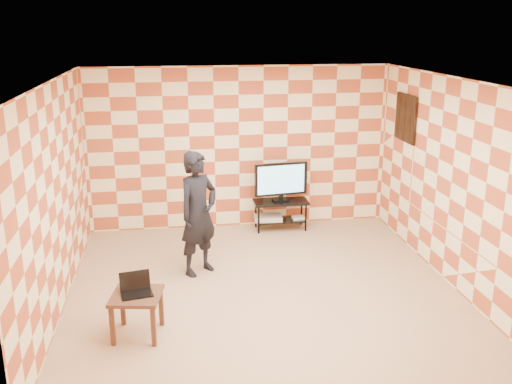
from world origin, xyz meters
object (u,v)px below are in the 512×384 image
tv (281,180)px  side_table (137,301)px  person (198,213)px  tv_stand (281,208)px

tv → side_table: (-2.21, -3.11, -0.45)m
tv → side_table: size_ratio=1.45×
tv → person: (-1.44, -1.53, 0.00)m
tv_stand → side_table: size_ratio=1.47×
side_table → person: bearing=64.0°
tv → person: person is taller
side_table → person: size_ratio=0.36×
tv_stand → tv: (-0.00, -0.00, 0.50)m
tv_stand → tv: tv is taller
person → side_table: bearing=-155.5°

